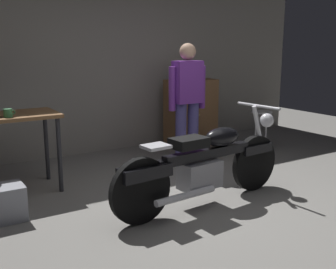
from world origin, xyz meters
name	(u,v)px	position (x,y,z in m)	size (l,w,h in m)	color
ground_plane	(202,209)	(0.00, 0.00, 0.00)	(12.00, 12.00, 0.00)	gray
back_wall	(93,51)	(0.00, 2.80, 1.55)	(8.00, 0.12, 3.10)	gray
motorcycle	(205,163)	(0.10, 0.09, 0.45)	(2.19, 0.60, 1.00)	black
person_standing	(187,99)	(0.75, 1.38, 0.93)	(0.57, 0.23, 1.67)	#4F488B
shop_stool	(261,120)	(2.16, 1.39, 0.50)	(0.32, 0.32, 0.64)	#B2B2B7
wooden_dresser	(191,113)	(1.46, 2.30, 0.55)	(0.80, 0.47, 1.10)	brown
storage_bin	(0,204)	(-1.80, 0.79, 0.17)	(0.44, 0.32, 0.34)	gray
mug_green_speckled	(8,113)	(-1.56, 1.35, 0.95)	(0.12, 0.09, 0.09)	#3D7F4C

